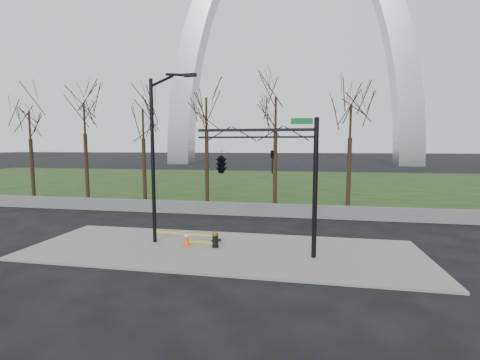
% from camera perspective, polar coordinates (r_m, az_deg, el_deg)
% --- Properties ---
extents(ground, '(500.00, 500.00, 0.00)m').
position_cam_1_polar(ground, '(15.63, -3.23, -12.13)').
color(ground, black).
rests_on(ground, ground).
extents(sidewalk, '(18.00, 6.00, 0.10)m').
position_cam_1_polar(sidewalk, '(15.61, -3.23, -11.95)').
color(sidewalk, slate).
rests_on(sidewalk, ground).
extents(grass_strip, '(120.00, 40.00, 0.06)m').
position_cam_1_polar(grass_strip, '(44.84, 5.91, -0.38)').
color(grass_strip, black).
rests_on(grass_strip, ground).
extents(guardrail, '(60.00, 0.30, 0.90)m').
position_cam_1_polar(guardrail, '(23.14, 1.49, -5.08)').
color(guardrail, '#59595B').
rests_on(guardrail, ground).
extents(gateway_arch, '(66.00, 6.00, 65.00)m').
position_cam_1_polar(gateway_arch, '(93.70, 8.54, 22.89)').
color(gateway_arch, '#B3B5BA').
rests_on(gateway_arch, ground).
extents(tree_row, '(32.12, 4.00, 9.52)m').
position_cam_1_polar(tree_row, '(28.45, -11.19, 5.57)').
color(tree_row, black).
rests_on(tree_row, ground).
extents(fire_hydrant, '(0.50, 0.33, 0.81)m').
position_cam_1_polar(fire_hydrant, '(15.77, -4.24, -10.19)').
color(fire_hydrant, black).
rests_on(fire_hydrant, sidewalk).
extents(traffic_cone, '(0.47, 0.47, 0.70)m').
position_cam_1_polar(traffic_cone, '(16.22, -9.16, -9.87)').
color(traffic_cone, '#FF4E0D').
rests_on(traffic_cone, sidewalk).
extents(street_light, '(2.39, 0.38, 8.21)m').
position_cam_1_polar(street_light, '(16.43, -14.14, 5.22)').
color(street_light, black).
rests_on(street_light, ground).
extents(traffic_signal_mast, '(5.10, 2.50, 6.00)m').
position_cam_1_polar(traffic_signal_mast, '(14.21, -0.22, 3.13)').
color(traffic_signal_mast, black).
rests_on(traffic_signal_mast, ground).
extents(caution_tape, '(3.17, 0.31, 0.42)m').
position_cam_1_polar(caution_tape, '(16.23, -8.74, -9.58)').
color(caution_tape, '#E4BB0C').
rests_on(caution_tape, ground).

